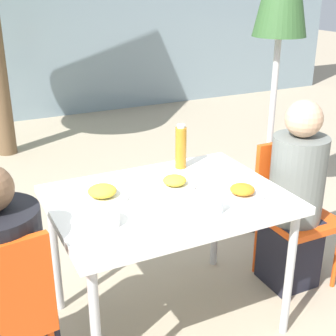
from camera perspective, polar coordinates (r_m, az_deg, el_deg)
name	(u,v)px	position (r m, az deg, el deg)	size (l,w,h in m)	color
ground_plane	(168,319)	(2.74, 0.00, -17.89)	(24.00, 24.00, 0.00)	tan
building_facade	(8,1)	(6.44, -18.87, 18.67)	(10.00, 0.20, 3.00)	gray
dining_table	(168,208)	(2.36, 0.00, -4.91)	(1.15, 0.84, 0.76)	white
chair_left	(0,312)	(2.10, -19.83, -16.17)	(0.45, 0.45, 0.86)	#E54C14
person_left	(6,295)	(2.17, -19.14, -14.47)	(0.37, 0.37, 1.11)	black
chair_right	(292,202)	(2.94, 14.83, -3.99)	(0.40, 0.40, 0.86)	#E54C14
person_right	(295,201)	(2.84, 15.18, -3.96)	(0.31, 0.31, 1.16)	black
plate_0	(242,192)	(2.34, 9.03, -2.93)	(0.22, 0.22, 0.06)	white
plate_1	(102,194)	(2.31, -8.00, -3.13)	(0.26, 0.26, 0.07)	white
plate_2	(175,183)	(2.41, 0.81, -1.84)	(0.22, 0.22, 0.06)	white
bottle	(181,147)	(2.63, 1.58, 2.56)	(0.06, 0.06, 0.26)	#B7751E
drinking_cup	(216,204)	(2.16, 5.84, -4.39)	(0.07, 0.07, 0.09)	silver
salad_bowl	(103,219)	(2.07, -7.96, -6.12)	(0.15, 0.15, 0.06)	white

